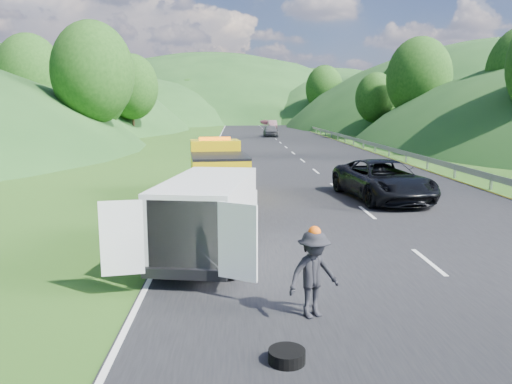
{
  "coord_description": "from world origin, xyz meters",
  "views": [
    {
      "loc": [
        -1.92,
        -14.05,
        3.95
      ],
      "look_at": [
        -1.28,
        1.27,
        1.3
      ],
      "focal_mm": 35.0,
      "sensor_mm": 36.0,
      "label": 1
    }
  ],
  "objects_px": {
    "worker": "(313,317)",
    "suitcase": "(169,228)",
    "white_van": "(209,213)",
    "child": "(218,248)",
    "woman": "(166,239)",
    "passing_suv": "(382,200)",
    "tow_truck": "(217,169)",
    "spare_tire": "(287,363)"
  },
  "relations": [
    {
      "from": "worker",
      "to": "suitcase",
      "type": "bearing_deg",
      "value": 94.29
    },
    {
      "from": "white_van",
      "to": "suitcase",
      "type": "distance_m",
      "value": 2.71
    },
    {
      "from": "child",
      "to": "suitcase",
      "type": "height_order",
      "value": "child"
    },
    {
      "from": "white_van",
      "to": "woman",
      "type": "relative_size",
      "value": 4.11
    },
    {
      "from": "worker",
      "to": "passing_suv",
      "type": "distance_m",
      "value": 12.77
    },
    {
      "from": "tow_truck",
      "to": "spare_tire",
      "type": "relative_size",
      "value": 10.56
    },
    {
      "from": "white_van",
      "to": "passing_suv",
      "type": "xyz_separation_m",
      "value": [
        6.95,
        7.87,
        -1.2
      ]
    },
    {
      "from": "woman",
      "to": "suitcase",
      "type": "xyz_separation_m",
      "value": [
        0.09,
        0.29,
        0.26
      ]
    },
    {
      "from": "woman",
      "to": "child",
      "type": "relative_size",
      "value": 1.42
    },
    {
      "from": "woman",
      "to": "worker",
      "type": "bearing_deg",
      "value": -166.23
    },
    {
      "from": "white_van",
      "to": "worker",
      "type": "relative_size",
      "value": 3.77
    },
    {
      "from": "tow_truck",
      "to": "passing_suv",
      "type": "distance_m",
      "value": 7.23
    },
    {
      "from": "suitcase",
      "to": "passing_suv",
      "type": "height_order",
      "value": "passing_suv"
    },
    {
      "from": "spare_tire",
      "to": "suitcase",
      "type": "bearing_deg",
      "value": 109.83
    },
    {
      "from": "suitcase",
      "to": "passing_suv",
      "type": "xyz_separation_m",
      "value": [
        8.3,
        5.71,
        -0.26
      ]
    },
    {
      "from": "white_van",
      "to": "woman",
      "type": "height_order",
      "value": "white_van"
    },
    {
      "from": "suitcase",
      "to": "worker",
      "type": "bearing_deg",
      "value": -60.34
    },
    {
      "from": "woman",
      "to": "child",
      "type": "xyz_separation_m",
      "value": [
        1.62,
        -1.04,
        0.0
      ]
    },
    {
      "from": "white_van",
      "to": "passing_suv",
      "type": "relative_size",
      "value": 1.05
    },
    {
      "from": "white_van",
      "to": "passing_suv",
      "type": "distance_m",
      "value": 10.57
    },
    {
      "from": "tow_truck",
      "to": "spare_tire",
      "type": "xyz_separation_m",
      "value": [
        1.58,
        -14.45,
        -1.25
      ]
    },
    {
      "from": "passing_suv",
      "to": "worker",
      "type": "bearing_deg",
      "value": -120.01
    },
    {
      "from": "worker",
      "to": "suitcase",
      "type": "distance_m",
      "value": 7.04
    },
    {
      "from": "white_van",
      "to": "worker",
      "type": "bearing_deg",
      "value": -52.43
    },
    {
      "from": "child",
      "to": "worker",
      "type": "xyz_separation_m",
      "value": [
        1.95,
        -4.79,
        0.0
      ]
    },
    {
      "from": "white_van",
      "to": "woman",
      "type": "xyz_separation_m",
      "value": [
        -1.43,
        1.87,
        -1.2
      ]
    },
    {
      "from": "child",
      "to": "tow_truck",
      "type": "bearing_deg",
      "value": 114.79
    },
    {
      "from": "worker",
      "to": "spare_tire",
      "type": "xyz_separation_m",
      "value": [
        -0.67,
        -1.69,
        0.0
      ]
    },
    {
      "from": "spare_tire",
      "to": "passing_suv",
      "type": "height_order",
      "value": "passing_suv"
    },
    {
      "from": "child",
      "to": "passing_suv",
      "type": "height_order",
      "value": "passing_suv"
    },
    {
      "from": "white_van",
      "to": "child",
      "type": "relative_size",
      "value": 5.83
    },
    {
      "from": "child",
      "to": "spare_tire",
      "type": "xyz_separation_m",
      "value": [
        1.28,
        -6.48,
        0.0
      ]
    },
    {
      "from": "white_van",
      "to": "child",
      "type": "height_order",
      "value": "white_van"
    },
    {
      "from": "passing_suv",
      "to": "woman",
      "type": "bearing_deg",
      "value": -152.28
    },
    {
      "from": "white_van",
      "to": "worker",
      "type": "xyz_separation_m",
      "value": [
        2.14,
        -3.96,
        -1.2
      ]
    },
    {
      "from": "woman",
      "to": "passing_suv",
      "type": "bearing_deg",
      "value": -72.11
    },
    {
      "from": "tow_truck",
      "to": "worker",
      "type": "bearing_deg",
      "value": -86.31
    },
    {
      "from": "white_van",
      "to": "suitcase",
      "type": "relative_size",
      "value": 12.19
    },
    {
      "from": "tow_truck",
      "to": "spare_tire",
      "type": "distance_m",
      "value": 14.59
    },
    {
      "from": "tow_truck",
      "to": "child",
      "type": "xyz_separation_m",
      "value": [
        0.3,
        -7.97,
        -1.25
      ]
    },
    {
      "from": "white_van",
      "to": "worker",
      "type": "distance_m",
      "value": 4.66
    },
    {
      "from": "spare_tire",
      "to": "child",
      "type": "bearing_deg",
      "value": 101.19
    }
  ]
}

